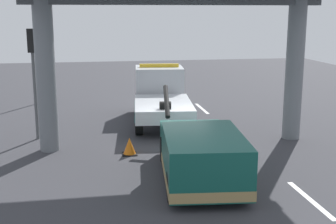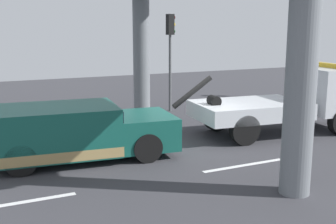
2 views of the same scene
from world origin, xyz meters
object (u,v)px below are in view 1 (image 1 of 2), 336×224
object	(u,v)px
traffic_light_mid	(50,46)
towed_van_green	(201,155)
traffic_cone_orange	(129,147)
tow_truck_white	(161,94)
traffic_light_far	(33,60)

from	to	relation	value
traffic_light_mid	towed_van_green	bearing A→B (deg)	-159.40
towed_van_green	traffic_cone_orange	size ratio (longest dim) A/B	8.83
traffic_light_mid	traffic_cone_orange	bearing A→B (deg)	-162.95
traffic_cone_orange	tow_truck_white	bearing A→B (deg)	-20.61
tow_truck_white	traffic_light_far	size ratio (longest dim) A/B	1.69
tow_truck_white	towed_van_green	size ratio (longest dim) A/B	1.36
traffic_light_far	traffic_cone_orange	world-z (taller)	traffic_light_far
traffic_light_far	traffic_light_mid	size ratio (longest dim) A/B	1.03
towed_van_green	traffic_light_mid	size ratio (longest dim) A/B	1.28
towed_van_green	traffic_light_far	size ratio (longest dim) A/B	1.24
traffic_light_far	traffic_light_mid	distance (m)	8.50
tow_truck_white	traffic_light_mid	xyz separation A→B (m)	(5.99, 5.38, 1.87)
traffic_light_mid	traffic_cone_orange	distance (m)	12.01
tow_truck_white	traffic_cone_orange	distance (m)	5.62
traffic_light_far	traffic_light_mid	xyz separation A→B (m)	(8.50, 0.00, -0.09)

